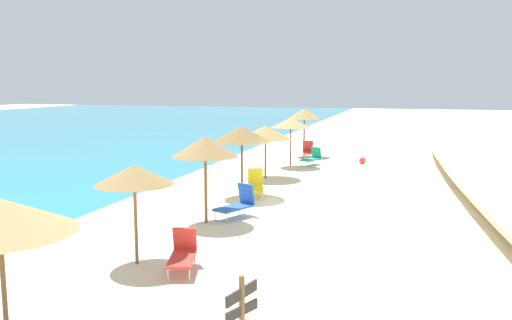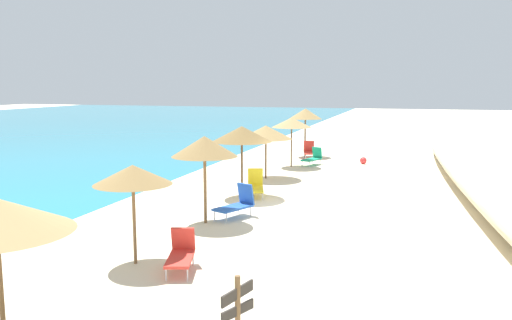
{
  "view_description": "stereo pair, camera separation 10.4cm",
  "coord_description": "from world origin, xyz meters",
  "px_view_note": "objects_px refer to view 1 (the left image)",
  "views": [
    {
      "loc": [
        -18.47,
        -3.92,
        4.43
      ],
      "look_at": [
        1.22,
        1.94,
        1.47
      ],
      "focal_mm": 37.07,
      "sensor_mm": 36.0,
      "label": 1
    },
    {
      "loc": [
        -18.44,
        -4.02,
        4.43
      ],
      "look_at": [
        1.22,
        1.94,
        1.47
      ],
      "focal_mm": 37.07,
      "sensor_mm": 36.0,
      "label": 2
    }
  ],
  "objects_px": {
    "beach_umbrella_3": "(242,134)",
    "lounge_chair_0": "(312,158)",
    "beach_umbrella_4": "(265,132)",
    "lounge_chair_3": "(183,253)",
    "beach_umbrella_6": "(304,114)",
    "lounge_chair_1": "(237,203)",
    "lounge_chair_4": "(255,185)",
    "beach_umbrella_1": "(134,175)",
    "wooden_signpost": "(242,314)",
    "beach_umbrella_5": "(291,123)",
    "beach_ball": "(362,160)",
    "beach_umbrella_2": "(205,147)",
    "lounge_chair_2": "(308,151)"
  },
  "relations": [
    {
      "from": "lounge_chair_0",
      "to": "wooden_signpost",
      "type": "height_order",
      "value": "wooden_signpost"
    },
    {
      "from": "beach_umbrella_1",
      "to": "beach_ball",
      "type": "height_order",
      "value": "beach_umbrella_1"
    },
    {
      "from": "lounge_chair_1",
      "to": "lounge_chair_0",
      "type": "bearing_deg",
      "value": -67.04
    },
    {
      "from": "lounge_chair_0",
      "to": "beach_ball",
      "type": "bearing_deg",
      "value": -134.53
    },
    {
      "from": "beach_umbrella_2",
      "to": "beach_umbrella_4",
      "type": "relative_size",
      "value": 1.12
    },
    {
      "from": "beach_umbrella_3",
      "to": "lounge_chair_1",
      "type": "bearing_deg",
      "value": -164.63
    },
    {
      "from": "lounge_chair_3",
      "to": "lounge_chair_2",
      "type": "bearing_deg",
      "value": -104.42
    },
    {
      "from": "lounge_chair_3",
      "to": "lounge_chair_4",
      "type": "height_order",
      "value": "lounge_chair_4"
    },
    {
      "from": "beach_umbrella_5",
      "to": "wooden_signpost",
      "type": "height_order",
      "value": "beach_umbrella_5"
    },
    {
      "from": "beach_umbrella_3",
      "to": "lounge_chair_0",
      "type": "xyz_separation_m",
      "value": [
        9.01,
        -1.14,
        -2.08
      ]
    },
    {
      "from": "beach_umbrella_1",
      "to": "beach_umbrella_2",
      "type": "bearing_deg",
      "value": -2.68
    },
    {
      "from": "beach_umbrella_3",
      "to": "lounge_chair_4",
      "type": "xyz_separation_m",
      "value": [
        0.29,
        -0.47,
        -2.06
      ]
    },
    {
      "from": "beach_umbrella_6",
      "to": "lounge_chair_1",
      "type": "height_order",
      "value": "beach_umbrella_6"
    },
    {
      "from": "beach_umbrella_6",
      "to": "wooden_signpost",
      "type": "relative_size",
      "value": 1.92
    },
    {
      "from": "beach_umbrella_4",
      "to": "lounge_chair_3",
      "type": "distance_m",
      "value": 12.81
    },
    {
      "from": "beach_umbrella_1",
      "to": "lounge_chair_1",
      "type": "distance_m",
      "value": 5.48
    },
    {
      "from": "lounge_chair_3",
      "to": "lounge_chair_0",
      "type": "bearing_deg",
      "value": -106.46
    },
    {
      "from": "beach_umbrella_1",
      "to": "lounge_chair_4",
      "type": "relative_size",
      "value": 1.55
    },
    {
      "from": "beach_umbrella_4",
      "to": "beach_umbrella_5",
      "type": "distance_m",
      "value": 3.86
    },
    {
      "from": "beach_umbrella_5",
      "to": "lounge_chair_4",
      "type": "bearing_deg",
      "value": -177.45
    },
    {
      "from": "beach_umbrella_5",
      "to": "lounge_chair_3",
      "type": "bearing_deg",
      "value": -176.15
    },
    {
      "from": "beach_umbrella_3",
      "to": "lounge_chair_0",
      "type": "relative_size",
      "value": 1.9
    },
    {
      "from": "beach_umbrella_6",
      "to": "lounge_chair_1",
      "type": "xyz_separation_m",
      "value": [
        -15.48,
        -0.86,
        -2.16
      ]
    },
    {
      "from": "lounge_chair_0",
      "to": "lounge_chair_4",
      "type": "distance_m",
      "value": 8.75
    },
    {
      "from": "lounge_chair_0",
      "to": "beach_umbrella_4",
      "type": "bearing_deg",
      "value": 94.29
    },
    {
      "from": "beach_umbrella_4",
      "to": "lounge_chair_3",
      "type": "bearing_deg",
      "value": -173.42
    },
    {
      "from": "beach_umbrella_1",
      "to": "beach_umbrella_5",
      "type": "distance_m",
      "value": 16.34
    },
    {
      "from": "lounge_chair_2",
      "to": "wooden_signpost",
      "type": "distance_m",
      "value": 24.15
    },
    {
      "from": "beach_umbrella_3",
      "to": "lounge_chair_0",
      "type": "height_order",
      "value": "beach_umbrella_3"
    },
    {
      "from": "beach_umbrella_1",
      "to": "beach_umbrella_5",
      "type": "xyz_separation_m",
      "value": [
        16.34,
        -0.18,
        0.15
      ]
    },
    {
      "from": "beach_umbrella_4",
      "to": "lounge_chair_4",
      "type": "xyz_separation_m",
      "value": [
        -3.96,
        -0.7,
        -1.76
      ]
    },
    {
      "from": "beach_umbrella_5",
      "to": "lounge_chair_0",
      "type": "xyz_separation_m",
      "value": [
        0.92,
        -1.01,
        -1.98
      ]
    },
    {
      "from": "wooden_signpost",
      "to": "lounge_chair_0",
      "type": "bearing_deg",
      "value": 22.6
    },
    {
      "from": "lounge_chair_4",
      "to": "beach_umbrella_5",
      "type": "bearing_deg",
      "value": -105.09
    },
    {
      "from": "beach_umbrella_4",
      "to": "lounge_chair_2",
      "type": "height_order",
      "value": "beach_umbrella_4"
    },
    {
      "from": "lounge_chair_3",
      "to": "wooden_signpost",
      "type": "relative_size",
      "value": 0.94
    },
    {
      "from": "lounge_chair_4",
      "to": "beach_ball",
      "type": "distance_m",
      "value": 10.49
    },
    {
      "from": "beach_umbrella_6",
      "to": "lounge_chair_4",
      "type": "bearing_deg",
      "value": -177.76
    },
    {
      "from": "wooden_signpost",
      "to": "beach_umbrella_4",
      "type": "bearing_deg",
      "value": 29.3
    },
    {
      "from": "beach_umbrella_1",
      "to": "beach_umbrella_4",
      "type": "bearing_deg",
      "value": 0.75
    },
    {
      "from": "lounge_chair_0",
      "to": "lounge_chair_2",
      "type": "height_order",
      "value": "lounge_chair_2"
    },
    {
      "from": "beach_umbrella_4",
      "to": "lounge_chair_0",
      "type": "bearing_deg",
      "value": -15.98
    },
    {
      "from": "lounge_chair_1",
      "to": "wooden_signpost",
      "type": "relative_size",
      "value": 1.02
    },
    {
      "from": "beach_umbrella_5",
      "to": "lounge_chair_3",
      "type": "height_order",
      "value": "beach_umbrella_5"
    },
    {
      "from": "beach_umbrella_3",
      "to": "lounge_chair_4",
      "type": "distance_m",
      "value": 2.13
    },
    {
      "from": "beach_umbrella_3",
      "to": "wooden_signpost",
      "type": "bearing_deg",
      "value": -161.93
    },
    {
      "from": "beach_umbrella_1",
      "to": "beach_umbrella_3",
      "type": "xyz_separation_m",
      "value": [
        8.24,
        -0.06,
        0.26
      ]
    },
    {
      "from": "beach_umbrella_6",
      "to": "lounge_chair_0",
      "type": "distance_m",
      "value": 4.16
    },
    {
      "from": "beach_umbrella_5",
      "to": "beach_umbrella_6",
      "type": "xyz_separation_m",
      "value": [
        4.25,
        0.12,
        0.24
      ]
    },
    {
      "from": "beach_umbrella_1",
      "to": "lounge_chair_4",
      "type": "xyz_separation_m",
      "value": [
        8.54,
        -0.53,
        -1.8
      ]
    }
  ]
}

